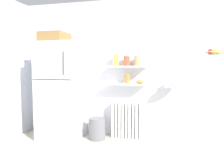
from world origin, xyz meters
TOP-DOWN VIEW (x-y plane):
  - back_wall at (0.00, 2.05)m, footprint 7.04×0.10m
  - refrigerator at (-1.30, 1.65)m, footprint 0.75×0.73m
  - radiator at (-0.09, 1.92)m, footprint 0.57×0.12m
  - wall_shelf_lower at (-0.09, 1.89)m, footprint 0.74×0.22m
  - wall_shelf_upper at (-0.09, 1.89)m, footprint 0.74×0.22m
  - storage_jar_0 at (-0.29, 1.89)m, footprint 0.09×0.09m
  - storage_jar_1 at (-0.09, 1.89)m, footprint 0.11×0.11m
  - storage_jar_2 at (0.11, 1.89)m, footprint 0.12×0.12m
  - vase at (-0.08, 1.89)m, footprint 0.09×0.09m
  - shelf_bowl at (0.16, 1.89)m, footprint 0.14×0.14m
  - trash_bin at (-0.61, 1.71)m, footprint 0.31×0.31m
  - hanging_fruit_basket at (1.30, 1.43)m, footprint 0.31×0.31m

SIDE VIEW (x-z plane):
  - trash_bin at x=-0.61m, z-range 0.00..0.40m
  - radiator at x=-0.09m, z-range 0.00..0.68m
  - refrigerator at x=-1.30m, z-range -0.05..1.93m
  - wall_shelf_lower at x=-0.09m, z-range 1.02..1.04m
  - shelf_bowl at x=0.16m, z-range 1.04..1.11m
  - vase at x=-0.08m, z-range 1.04..1.21m
  - back_wall at x=0.00m, z-range 0.00..2.60m
  - wall_shelf_upper at x=-0.09m, z-range 1.34..1.36m
  - storage_jar_2 at x=0.11m, z-range 1.36..1.54m
  - storage_jar_1 at x=-0.09m, z-range 1.36..1.56m
  - storage_jar_0 at x=-0.29m, z-range 1.36..1.59m
  - hanging_fruit_basket at x=1.30m, z-range 1.51..1.61m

